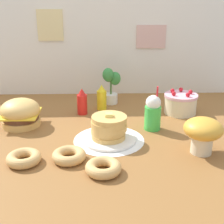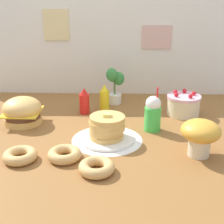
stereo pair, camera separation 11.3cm
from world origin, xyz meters
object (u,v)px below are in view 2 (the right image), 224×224
Objects in this scene: ketchup_bottle at (84,102)px; mustard_bottle at (104,98)px; pancake_stack at (107,129)px; layer_cake at (183,105)px; donut_pink_glaze at (20,155)px; donut_chocolate at (65,154)px; cream_soda_cup at (153,114)px; donut_vanilla at (97,167)px; mushroom_stool at (200,134)px; burger at (22,111)px; potted_plant at (114,84)px.

mustard_bottle is (0.14, 0.09, 0.00)m from ketchup_bottle.
layer_cake reaches higher than pancake_stack.
donut_pink_glaze is 1.00× the size of donut_chocolate.
ketchup_bottle is 1.08× the size of donut_chocolate.
cream_soda_cup is 1.61× the size of donut_vanilla.
mushroom_stool is at bearing 5.11° from donut_chocolate.
ketchup_bottle is (-0.73, 0.00, 0.01)m from layer_cake.
mushroom_stool reaches higher than pancake_stack.
pancake_stack is (0.59, -0.25, -0.02)m from burger.
burger is at bearing 157.29° from pancake_stack.
donut_vanilla is at bearing -47.87° from burger.
mushroom_stool reaches higher than layer_cake.
donut_pink_glaze is 0.43m from donut_vanilla.
potted_plant is at bearing 86.58° from donut_vanilla.
burger is 1.06× the size of layer_cake.
layer_cake is 0.60m from mustard_bottle.
cream_soda_cup reaches higher than donut_vanilla.
burger is 0.62m from mustard_bottle.
mustard_bottle is at bearing 77.60° from donut_chocolate.
potted_plant is (0.03, 0.69, 0.09)m from pancake_stack.
layer_cake is at bearing 87.45° from mushroom_stool.
donut_vanilla is (-0.58, -0.82, -0.05)m from layer_cake.
pancake_stack is 0.33m from cream_soda_cup.
potted_plant is at bearing 119.31° from mushroom_stool.
cream_soda_cup is 0.62m from donut_vanilla.
donut_vanilla is at bearing -79.36° from ketchup_bottle.
cream_soda_cup is at bearing -5.67° from burger.
ketchup_bottle is at bearing 87.61° from donut_chocolate.
mustard_bottle is 0.92m from donut_vanilla.
pancake_stack is 0.33m from donut_chocolate.
donut_vanilla is at bearing -125.25° from layer_cake.
pancake_stack is 0.71m from layer_cake.
burger is at bearing 127.44° from donut_chocolate.
burger is at bearing 159.16° from mushroom_stool.
mushroom_stool is at bearing 19.40° from donut_vanilla.
donut_chocolate is 0.61× the size of potted_plant.
potted_plant is (-0.51, 0.24, 0.08)m from layer_cake.
mushroom_stool reaches higher than ketchup_bottle.
ketchup_bottle reaches higher than donut_chocolate.
mustard_bottle is at bearing 90.62° from donut_vanilla.
burger is 1.15m from layer_cake.
burger is 0.78× the size of pancake_stack.
donut_chocolate is at bearing 145.08° from donut_vanilla.
burger is at bearing -144.26° from potted_plant.
burger is 0.88m from cream_soda_cup.
cream_soda_cup is at bearing -31.63° from ketchup_bottle.
layer_cake is at bearing 42.17° from donut_chocolate.
mushroom_stool is (0.49, -0.87, -0.03)m from potted_plant.
layer_cake is 1.34× the size of donut_chocolate.
burger is at bearing 174.33° from cream_soda_cup.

